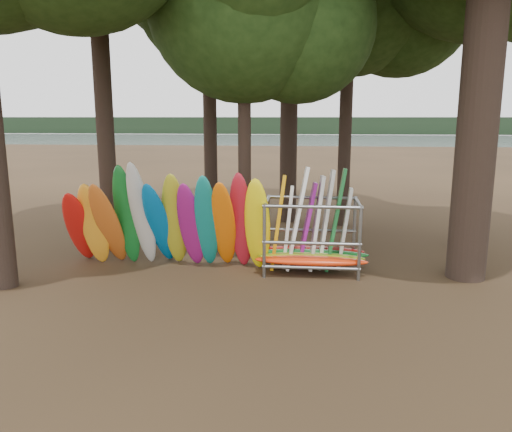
# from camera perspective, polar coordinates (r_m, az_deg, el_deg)

# --- Properties ---
(ground) EXTENTS (120.00, 120.00, 0.00)m
(ground) POSITION_cam_1_polar(r_m,az_deg,el_deg) (12.78, 1.95, -7.54)
(ground) COLOR #47331E
(ground) RESTS_ON ground
(lake) EXTENTS (160.00, 160.00, 0.00)m
(lake) POSITION_cam_1_polar(r_m,az_deg,el_deg) (72.19, 5.17, 7.97)
(lake) COLOR gray
(lake) RESTS_ON ground
(far_shore) EXTENTS (160.00, 4.00, 4.00)m
(far_shore) POSITION_cam_1_polar(r_m,az_deg,el_deg) (122.09, 5.47, 10.25)
(far_shore) COLOR black
(far_shore) RESTS_ON ground
(oak_5) EXTENTS (6.22, 6.22, 9.88)m
(oak_5) POSITION_cam_1_polar(r_m,az_deg,el_deg) (15.01, -1.40, 22.96)
(oak_5) COLOR black
(oak_5) RESTS_ON ground
(kayak_row) EXTENTS (5.84, 2.05, 3.13)m
(kayak_row) POSITION_cam_1_polar(r_m,az_deg,el_deg) (13.80, -10.30, -0.73)
(kayak_row) COLOR red
(kayak_row) RESTS_ON ground
(storage_rack) EXTENTS (3.17, 1.57, 2.85)m
(storage_rack) POSITION_cam_1_polar(r_m,az_deg,el_deg) (13.56, 6.33, -2.45)
(storage_rack) COLOR slate
(storage_rack) RESTS_ON ground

